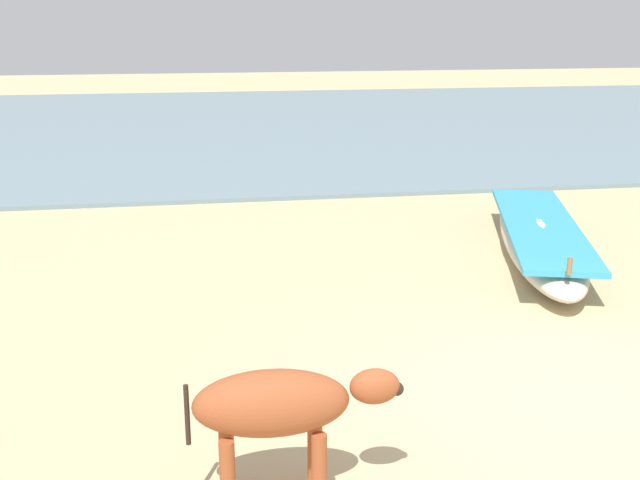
% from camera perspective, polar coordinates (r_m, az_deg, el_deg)
% --- Properties ---
extents(ground, '(80.00, 80.00, 0.00)m').
position_cam_1_polar(ground, '(7.56, 17.73, -10.96)').
color(ground, tan).
extents(sea_water, '(60.00, 20.00, 0.08)m').
position_cam_1_polar(sea_water, '(24.52, -1.71, 8.35)').
color(sea_water, slate).
rests_on(sea_water, ground).
extents(fishing_boat_1, '(2.38, 5.02, 0.69)m').
position_cam_1_polar(fishing_boat_1, '(11.58, 15.49, 0.11)').
color(fishing_boat_1, beige).
rests_on(fishing_boat_1, ground).
extents(cow_adult_rust, '(1.52, 0.47, 0.98)m').
position_cam_1_polar(cow_adult_rust, '(5.60, -2.94, -11.93)').
color(cow_adult_rust, '#9E4C28').
rests_on(cow_adult_rust, ground).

